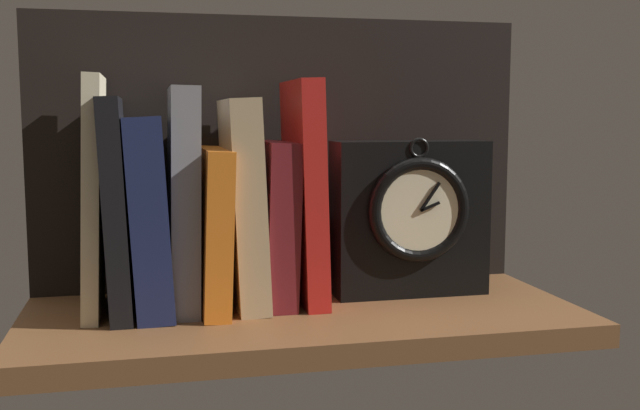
% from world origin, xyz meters
% --- Properties ---
extents(ground_plane, '(0.61, 0.27, 0.03)m').
position_xyz_m(ground_plane, '(0.00, 0.00, -0.01)').
color(ground_plane, brown).
extents(back_panel, '(0.61, 0.01, 0.34)m').
position_xyz_m(back_panel, '(0.00, 0.13, 0.17)').
color(back_panel, black).
rests_on(back_panel, ground_plane).
extents(book_cream_twain, '(0.03, 0.13, 0.26)m').
position_xyz_m(book_cream_twain, '(-0.22, 0.04, 0.13)').
color(book_cream_twain, beige).
rests_on(book_cream_twain, ground_plane).
extents(book_black_skeptic, '(0.03, 0.16, 0.23)m').
position_xyz_m(book_black_skeptic, '(-0.20, 0.04, 0.12)').
color(book_black_skeptic, black).
rests_on(book_black_skeptic, ground_plane).
extents(book_navy_bierce, '(0.05, 0.16, 0.22)m').
position_xyz_m(book_navy_bierce, '(-0.17, 0.04, 0.11)').
color(book_navy_bierce, '#192147').
rests_on(book_navy_bierce, ground_plane).
extents(book_gray_chess, '(0.04, 0.13, 0.25)m').
position_xyz_m(book_gray_chess, '(-0.13, 0.04, 0.12)').
color(book_gray_chess, gray).
rests_on(book_gray_chess, ground_plane).
extents(book_orange_pandolfini, '(0.04, 0.17, 0.18)m').
position_xyz_m(book_orange_pandolfini, '(-0.10, 0.04, 0.09)').
color(book_orange_pandolfini, orange).
rests_on(book_orange_pandolfini, ground_plane).
extents(book_tan_shortstories, '(0.04, 0.14, 0.23)m').
position_xyz_m(book_tan_shortstories, '(-0.06, 0.04, 0.12)').
color(book_tan_shortstories, tan).
rests_on(book_tan_shortstories, ground_plane).
extents(book_maroon_dawkins, '(0.04, 0.12, 0.19)m').
position_xyz_m(book_maroon_dawkins, '(-0.02, 0.04, 0.09)').
color(book_maroon_dawkins, maroon).
rests_on(book_maroon_dawkins, ground_plane).
extents(book_red_requiem, '(0.03, 0.13, 0.26)m').
position_xyz_m(book_red_requiem, '(0.01, 0.04, 0.13)').
color(book_red_requiem, red).
rests_on(book_red_requiem, ground_plane).
extents(framed_clock, '(0.18, 0.07, 0.19)m').
position_xyz_m(framed_clock, '(0.14, 0.04, 0.09)').
color(framed_clock, black).
rests_on(framed_clock, ground_plane).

